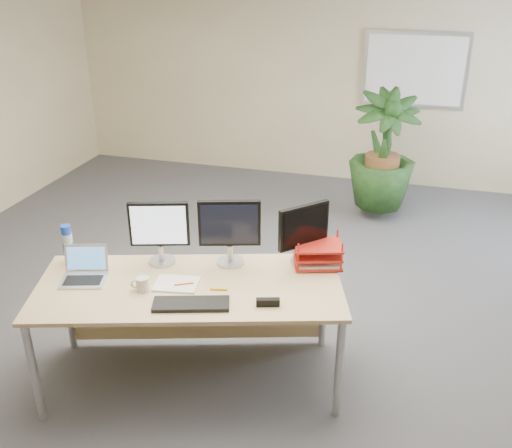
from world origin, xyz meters
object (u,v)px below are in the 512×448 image
(monitor_left, at_px, (159,229))
(laptop, at_px, (85,271))
(floor_plant, at_px, (383,157))
(desk, at_px, (192,297))
(monitor_right, at_px, (230,228))

(monitor_left, distance_m, laptop, 0.59)
(floor_plant, distance_m, monitor_left, 3.40)
(floor_plant, bearing_deg, monitor_left, -113.85)
(monitor_left, height_order, laptop, monitor_left)
(desk, xyz_separation_m, laptop, (-0.70, -0.22, 0.23))
(desk, xyz_separation_m, monitor_right, (0.21, 0.26, 0.46))
(desk, bearing_deg, monitor_left, 154.90)
(monitor_right, distance_m, laptop, 1.06)
(desk, distance_m, monitor_right, 0.57)
(desk, bearing_deg, laptop, -162.69)
(floor_plant, xyz_separation_m, monitor_right, (-0.88, -2.97, 0.34))
(monitor_left, xyz_separation_m, monitor_right, (0.49, 0.13, 0.01))
(floor_plant, relative_size, monitor_left, 3.13)
(desk, distance_m, floor_plant, 3.41)
(floor_plant, height_order, laptop, floor_plant)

